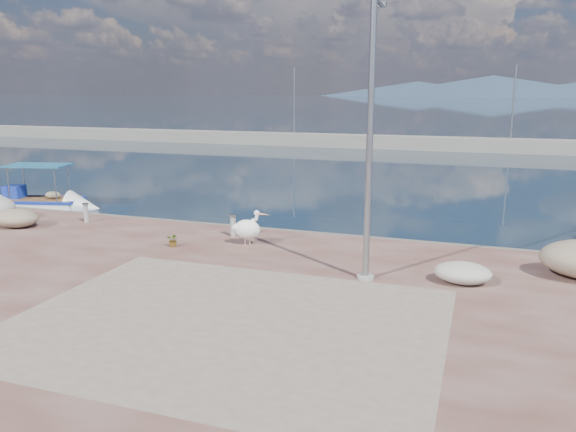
% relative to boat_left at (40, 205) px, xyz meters
% --- Properties ---
extents(ground, '(1400.00, 1400.00, 0.00)m').
position_rel_boat_left_xyz_m(ground, '(13.15, -6.98, -0.19)').
color(ground, '#162635').
rests_on(ground, ground).
extents(quay, '(44.00, 22.00, 0.50)m').
position_rel_boat_left_xyz_m(quay, '(13.15, -12.98, 0.06)').
color(quay, '#532B24').
rests_on(quay, ground).
extents(quay_patch, '(9.00, 7.00, 0.01)m').
position_rel_boat_left_xyz_m(quay_patch, '(14.15, -9.98, 0.32)').
color(quay_patch, gray).
rests_on(quay_patch, quay).
extents(breakwater, '(120.00, 2.20, 7.50)m').
position_rel_boat_left_xyz_m(breakwater, '(13.15, 33.02, 0.42)').
color(breakwater, gray).
rests_on(breakwater, ground).
extents(mountains, '(370.00, 280.00, 22.00)m').
position_rel_boat_left_xyz_m(mountains, '(17.55, 643.02, 9.32)').
color(mountains, '#28384C').
rests_on(mountains, ground).
extents(boat_left, '(5.20, 2.74, 2.39)m').
position_rel_boat_left_xyz_m(boat_left, '(0.00, 0.00, 0.00)').
color(boat_left, white).
rests_on(boat_left, ground).
extents(pelican, '(1.19, 0.75, 1.13)m').
position_rel_boat_left_xyz_m(pelican, '(12.15, -4.19, 0.84)').
color(pelican, tan).
rests_on(pelican, quay).
extents(lamp_post, '(0.44, 0.96, 7.00)m').
position_rel_boat_left_xyz_m(lamp_post, '(16.36, -6.23, 3.61)').
color(lamp_post, gray).
rests_on(lamp_post, quay).
extents(bollard_near, '(0.25, 0.25, 0.75)m').
position_rel_boat_left_xyz_m(bollard_near, '(11.27, -3.38, 0.72)').
color(bollard_near, gray).
rests_on(bollard_near, quay).
extents(bollard_far, '(0.24, 0.24, 0.73)m').
position_rel_boat_left_xyz_m(bollard_far, '(5.23, -3.29, 0.71)').
color(bollard_far, gray).
rests_on(bollard_far, quay).
extents(potted_plant, '(0.41, 0.36, 0.44)m').
position_rel_boat_left_xyz_m(potted_plant, '(10.03, -5.18, 0.53)').
color(potted_plant, '#33722D').
rests_on(potted_plant, quay).
extents(net_pile_d, '(1.43, 1.08, 0.54)m').
position_rel_boat_left_xyz_m(net_pile_d, '(18.76, -5.73, 0.58)').
color(net_pile_d, '#B3B0A6').
rests_on(net_pile_d, quay).
extents(net_pile_b, '(1.65, 1.28, 0.64)m').
position_rel_boat_left_xyz_m(net_pile_b, '(3.33, -4.71, 0.63)').
color(net_pile_b, tan).
rests_on(net_pile_b, quay).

